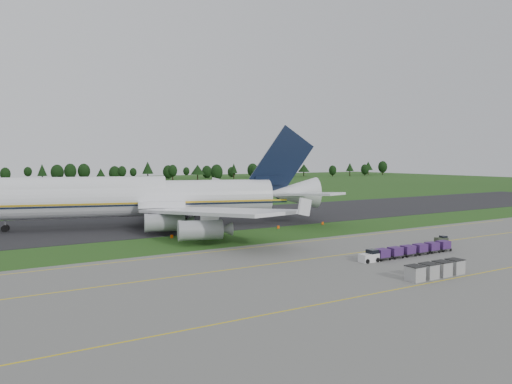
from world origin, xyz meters
TOP-DOWN VIEW (x-y plane):
  - ground at (0.00, 0.00)m, footprint 600.00×600.00m
  - apron at (0.00, -34.00)m, footprint 300.00×52.00m
  - taxiway at (0.00, 28.00)m, footprint 300.00×40.00m
  - apron_markings at (0.00, -26.98)m, footprint 300.00×30.20m
  - tree_line at (14.67, 219.56)m, footprint 522.60×24.04m
  - aircraft at (-15.61, 22.77)m, footprint 77.11×72.09m
  - baggage_train at (8.35, -27.81)m, footprint 17.98×1.63m
  - utility_cart at (21.34, -23.60)m, footprint 2.20×1.61m
  - uld_row at (1.58, -38.47)m, footprint 9.04×1.84m
  - edge_markers at (2.59, 5.84)m, footprint 35.04×0.30m

SIDE VIEW (x-z plane):
  - ground at x=0.00m, z-range 0.00..0.00m
  - apron at x=0.00m, z-range 0.00..0.06m
  - taxiway at x=0.00m, z-range 0.00..0.08m
  - apron_markings at x=0.00m, z-range 0.06..0.07m
  - edge_markers at x=2.59m, z-range -0.03..0.57m
  - utility_cart at x=21.34m, z-range 0.05..1.14m
  - baggage_train at x=8.35m, z-range 0.13..1.70m
  - uld_row at x=1.58m, z-range 0.07..1.88m
  - aircraft at x=-15.61m, z-range -4.64..16.99m
  - tree_line at x=14.67m, z-range 0.31..12.23m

